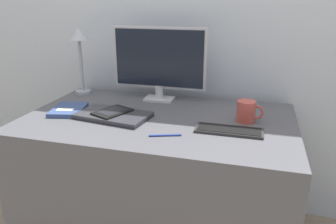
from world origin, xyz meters
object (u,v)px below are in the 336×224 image
(monitor, at_px, (159,61))
(notebook, at_px, (68,110))
(pen, at_px, (165,135))
(laptop, at_px, (113,115))
(keyboard, at_px, (229,130))
(desk_lamp, at_px, (79,45))
(ereader, at_px, (112,112))
(coffee_mug, at_px, (247,111))

(monitor, distance_m, notebook, 0.55)
(notebook, distance_m, pen, 0.59)
(laptop, height_order, notebook, same)
(pen, bearing_deg, monitor, 109.51)
(monitor, bearing_deg, notebook, -139.92)
(notebook, bearing_deg, keyboard, -3.37)
(desk_lamp, bearing_deg, pen, -36.92)
(ereader, distance_m, pen, 0.35)
(monitor, xyz_separation_m, coffee_mug, (0.50, -0.23, -0.17))
(pen, bearing_deg, coffee_mug, 40.07)
(keyboard, height_order, laptop, laptop)
(monitor, distance_m, ereader, 0.41)
(monitor, bearing_deg, keyboard, -40.96)
(laptop, height_order, desk_lamp, desk_lamp)
(monitor, bearing_deg, laptop, -110.69)
(ereader, relative_size, coffee_mug, 1.70)
(keyboard, xyz_separation_m, notebook, (-0.82, 0.05, 0.00))
(laptop, relative_size, desk_lamp, 0.94)
(keyboard, bearing_deg, desk_lamp, 157.81)
(desk_lamp, relative_size, notebook, 1.70)
(keyboard, relative_size, pen, 2.21)
(keyboard, distance_m, laptop, 0.56)
(ereader, bearing_deg, pen, -26.98)
(keyboard, relative_size, notebook, 1.26)
(pen, bearing_deg, desk_lamp, 143.08)
(monitor, distance_m, pen, 0.57)
(ereader, xyz_separation_m, desk_lamp, (-0.35, 0.34, 0.27))
(keyboard, height_order, coffee_mug, coffee_mug)
(desk_lamp, bearing_deg, coffee_mug, -13.04)
(monitor, bearing_deg, coffee_mug, -24.71)
(pen, bearing_deg, ereader, 153.02)
(laptop, xyz_separation_m, coffee_mug, (0.63, 0.12, 0.04))
(monitor, distance_m, keyboard, 0.61)
(monitor, bearing_deg, pen, -70.49)
(desk_lamp, bearing_deg, monitor, 0.16)
(ereader, bearing_deg, desk_lamp, 135.87)
(coffee_mug, bearing_deg, desk_lamp, 166.96)
(monitor, height_order, desk_lamp, monitor)
(notebook, bearing_deg, laptop, -3.93)
(ereader, height_order, coffee_mug, coffee_mug)
(notebook, xyz_separation_m, coffee_mug, (0.89, 0.10, 0.04))
(keyboard, height_order, ereader, ereader)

